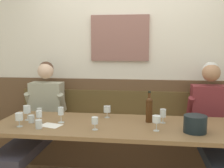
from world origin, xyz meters
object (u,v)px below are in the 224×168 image
(dining_table, at_px, (119,131))
(wine_glass_mid_left, at_px, (157,119))
(wine_glass_center_rear, at_px, (163,114))
(person_right_seat, at_px, (215,126))
(ice_bucket, at_px, (195,124))
(wine_glass_center_front, at_px, (39,115))
(wall_bench, at_px, (125,142))
(wine_bottle_green_tall, at_px, (149,109))
(water_tumbler_right, at_px, (39,112))
(person_center_right_seat, at_px, (37,121))
(wine_glass_left_end, at_px, (19,117))
(water_tumbler_left, at_px, (39,124))
(wine_glass_near_bucket, at_px, (61,112))
(water_tumbler_center, at_px, (31,119))
(wine_glass_mid_right, at_px, (27,110))
(wine_glass_right_end, at_px, (107,109))
(wine_glass_by_bottle, at_px, (95,121))

(dining_table, distance_m, wine_glass_mid_left, 0.45)
(wine_glass_center_rear, bearing_deg, person_right_seat, 22.50)
(dining_table, relative_size, wine_glass_mid_left, 17.42)
(ice_bucket, distance_m, wine_glass_center_front, 1.56)
(wall_bench, distance_m, wine_bottle_green_tall, 0.90)
(water_tumbler_right, bearing_deg, dining_table, -14.27)
(person_center_right_seat, xyz_separation_m, wine_glass_left_end, (0.06, -0.56, 0.19))
(person_right_seat, bearing_deg, ice_bucket, -120.67)
(water_tumbler_left, bearing_deg, dining_table, 17.48)
(wine_glass_near_bucket, height_order, water_tumbler_center, wine_glass_near_bucket)
(water_tumbler_right, height_order, water_tumbler_center, water_tumbler_right)
(wine_glass_near_bucket, bearing_deg, water_tumbler_left, -122.62)
(ice_bucket, height_order, water_tumbler_right, ice_bucket)
(wine_glass_mid_right, bearing_deg, wine_glass_left_end, -83.16)
(wine_bottle_green_tall, height_order, wine_glass_mid_left, wine_bottle_green_tall)
(ice_bucket, height_order, wine_glass_mid_right, same)
(person_center_right_seat, xyz_separation_m, water_tumbler_right, (0.09, -0.11, 0.14))
(water_tumbler_left, bearing_deg, wine_glass_right_end, 39.90)
(wine_bottle_green_tall, height_order, wine_glass_center_front, wine_bottle_green_tall)
(wine_bottle_green_tall, bearing_deg, person_right_seat, 17.71)
(wine_glass_center_front, bearing_deg, water_tumbler_left, -68.78)
(person_right_seat, distance_m, wine_glass_right_end, 1.22)
(wall_bench, height_order, wine_glass_by_bottle, wall_bench)
(person_center_right_seat, height_order, wine_glass_by_bottle, person_center_right_seat)
(wine_glass_by_bottle, xyz_separation_m, wine_glass_left_end, (-0.77, 0.00, 0.01))
(wine_glass_mid_left, bearing_deg, wine_bottle_green_tall, 103.58)
(person_center_right_seat, bearing_deg, water_tumbler_center, -73.24)
(wall_bench, bearing_deg, wine_bottle_green_tall, -62.62)
(wine_glass_right_end, distance_m, water_tumbler_right, 0.80)
(wine_bottle_green_tall, bearing_deg, wine_glass_near_bucket, -171.36)
(wine_glass_mid_left, distance_m, water_tumbler_left, 1.14)
(water_tumbler_left, bearing_deg, wine_glass_by_bottle, 3.65)
(person_right_seat, bearing_deg, person_center_right_seat, -179.64)
(wine_glass_right_end, bearing_deg, ice_bucket, -25.07)
(wine_bottle_green_tall, xyz_separation_m, wine_glass_by_bottle, (-0.52, -0.34, -0.06))
(person_right_seat, distance_m, wine_glass_by_bottle, 1.39)
(wall_bench, height_order, wine_glass_left_end, wall_bench)
(wine_glass_mid_right, bearing_deg, wine_glass_center_rear, 3.27)
(dining_table, height_order, ice_bucket, ice_bucket)
(wall_bench, distance_m, water_tumbler_center, 1.30)
(ice_bucket, height_order, water_tumbler_center, ice_bucket)
(wine_glass_center_rear, xyz_separation_m, water_tumbler_left, (-1.21, -0.36, -0.05))
(wine_glass_center_rear, height_order, water_tumbler_left, wine_glass_center_rear)
(wine_glass_mid_left, relative_size, wine_glass_right_end, 1.13)
(wine_glass_left_end, height_order, water_tumbler_left, wine_glass_left_end)
(ice_bucket, xyz_separation_m, wine_glass_center_rear, (-0.28, 0.28, 0.02))
(water_tumbler_center, bearing_deg, wine_glass_center_front, -15.50)
(person_center_right_seat, distance_m, wine_glass_center_front, 0.52)
(dining_table, relative_size, person_right_seat, 1.92)
(wine_glass_center_rear, xyz_separation_m, water_tumbler_right, (-1.41, 0.12, -0.05))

